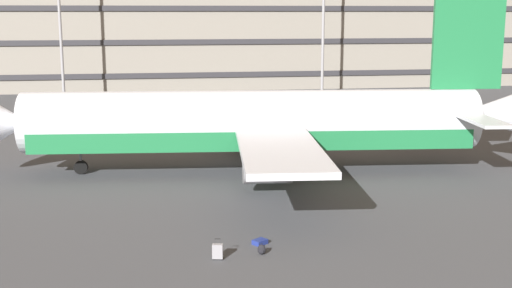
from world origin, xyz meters
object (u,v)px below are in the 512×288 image
Objects in this scene: airliner at (258,123)px; suitcase_scuffed at (260,242)px; suitcase_silver at (218,251)px; backpack_teal at (262,250)px.

airliner is 14.96m from suitcase_scuffed.
airliner reaches higher than suitcase_silver.
airliner is 39.77× the size of suitcase_silver.
airliner is 71.46× the size of backpack_teal.
suitcase_silver is (-2.13, -1.66, 0.26)m from suitcase_scuffed.
airliner reaches higher than suitcase_scuffed.
backpack_teal is at bearing -98.33° from airliner.
airliner is at bearing 81.67° from backpack_teal.
suitcase_silver is 2.02m from backpack_teal.
suitcase_silver is at bearing -104.97° from airliner.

